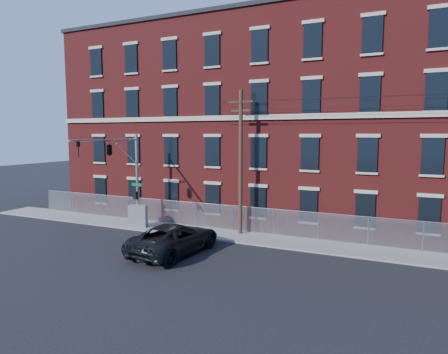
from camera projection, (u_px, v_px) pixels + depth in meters
ground at (174, 253)px, 23.04m from camera, size 140.00×140.00×0.00m
sidewalk at (394, 255)px, 22.64m from camera, size 65.00×3.00×0.12m
mill_building at (401, 121)px, 29.83m from camera, size 55.30×14.32×16.30m
chain_link_fence at (395, 233)px, 23.70m from camera, size 59.06×0.06×1.85m
traffic_signal_mast at (116, 159)px, 26.88m from camera, size 0.90×6.75×7.00m
utility_pole_near at (241, 160)px, 26.70m from camera, size 1.80×0.28×10.00m
pickup_truck at (175, 238)px, 23.07m from camera, size 3.59×6.69×1.79m
utility_cabinet at (138, 216)px, 29.11m from camera, size 1.46×1.04×1.65m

